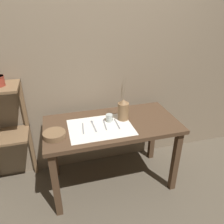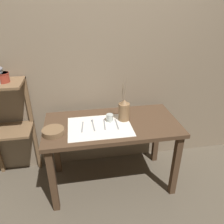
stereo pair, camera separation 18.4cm
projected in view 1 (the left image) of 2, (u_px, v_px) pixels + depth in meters
ground_plane at (112, 180)px, 2.48m from camera, size 12.00×12.00×0.00m
stone_wall_back at (101, 66)px, 2.32m from camera, size 7.00×0.06×2.40m
wooden_table at (112, 132)px, 2.19m from camera, size 1.31×0.67×0.75m
wooden_shelf_unit at (1, 120)px, 2.10m from camera, size 0.46×0.33×1.15m
linen_cloth at (101, 127)px, 2.06m from camera, size 0.60×0.44×0.00m
pitcher_with_flowers at (123, 110)px, 2.16m from camera, size 0.11×0.11×0.44m
wooden_bowl at (54, 135)px, 1.90m from camera, size 0.20×0.20×0.05m
glass_tumbler_near at (109, 118)px, 2.15m from camera, size 0.07×0.07×0.07m
knife_center at (83, 128)px, 2.04m from camera, size 0.03×0.19×0.00m
spoon_inner at (93, 124)px, 2.11m from camera, size 0.02×0.20×0.02m
fork_outer at (105, 125)px, 2.10m from camera, size 0.03×0.19×0.00m
fork_inner at (117, 124)px, 2.11m from camera, size 0.02×0.19×0.00m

